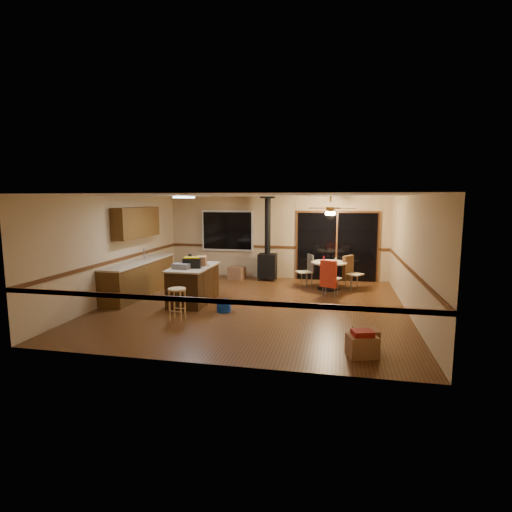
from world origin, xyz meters
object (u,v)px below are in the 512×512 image
(blue_bucket, at_px, (224,306))
(chair_right, at_px, (349,268))
(dining_table, at_px, (329,270))
(box_under_window, at_px, (237,273))
(chair_left, at_px, (308,267))
(box_corner_a, at_px, (362,346))
(wood_stove, at_px, (268,257))
(box_corner_b, at_px, (366,338))
(chair_near, at_px, (329,274))
(kitchen_island, at_px, (194,284))
(bar_stool, at_px, (177,304))
(toolbox_black, at_px, (192,263))
(toolbox_grey, at_px, (181,266))

(blue_bucket, relative_size, chair_right, 0.46)
(dining_table, height_order, box_under_window, dining_table)
(dining_table, distance_m, box_under_window, 3.04)
(chair_left, relative_size, box_corner_a, 1.20)
(dining_table, bearing_deg, box_under_window, 163.05)
(wood_stove, relative_size, dining_table, 2.54)
(dining_table, xyz_separation_m, box_corner_b, (0.74, -4.42, -0.37))
(box_corner_b, bearing_deg, chair_right, 92.37)
(chair_left, height_order, chair_near, same)
(kitchen_island, bearing_deg, box_corner_b, -30.27)
(bar_stool, distance_m, chair_left, 4.46)
(bar_stool, relative_size, chair_near, 0.97)
(wood_stove, relative_size, box_corner_b, 6.12)
(box_corner_b, bearing_deg, wood_stove, 116.29)
(kitchen_island, bearing_deg, chair_near, 21.31)
(wood_stove, xyz_separation_m, box_under_window, (-0.98, -0.05, -0.53))
(box_under_window, bearing_deg, chair_right, -12.02)
(chair_near, distance_m, box_corner_b, 3.66)
(bar_stool, bearing_deg, dining_table, 50.00)
(toolbox_black, relative_size, box_corner_a, 0.91)
(chair_right, xyz_separation_m, box_corner_b, (0.19, -4.57, -0.43))
(toolbox_black, relative_size, blue_bucket, 1.29)
(toolbox_black, relative_size, box_under_window, 0.85)
(chair_near, bearing_deg, chair_left, 121.72)
(box_corner_b, bearing_deg, toolbox_black, 151.99)
(blue_bucket, xyz_separation_m, dining_table, (2.25, 2.78, 0.40))
(toolbox_grey, distance_m, box_corner_b, 4.57)
(box_corner_a, distance_m, box_corner_b, 0.40)
(toolbox_grey, height_order, blue_bucket, toolbox_grey)
(wood_stove, relative_size, chair_left, 4.65)
(kitchen_island, height_order, dining_table, kitchen_island)
(toolbox_black, distance_m, box_under_window, 3.35)
(kitchen_island, bearing_deg, dining_table, 33.50)
(bar_stool, distance_m, chair_near, 4.10)
(chair_left, relative_size, chair_right, 0.77)
(dining_table, height_order, chair_left, chair_left)
(blue_bucket, relative_size, chair_near, 0.46)
(toolbox_black, xyz_separation_m, dining_table, (3.15, 2.36, -0.48))
(box_corner_a, bearing_deg, blue_bucket, 144.98)
(kitchen_island, xyz_separation_m, blue_bucket, (0.96, -0.66, -0.32))
(toolbox_black, distance_m, bar_stool, 1.42)
(bar_stool, height_order, blue_bucket, bar_stool)
(toolbox_black, height_order, dining_table, toolbox_black)
(toolbox_black, xyz_separation_m, blue_bucket, (0.90, -0.42, -0.88))
(toolbox_black, height_order, box_under_window, toolbox_black)
(dining_table, xyz_separation_m, box_corner_a, (0.65, -4.81, -0.36))
(toolbox_grey, distance_m, toolbox_black, 0.27)
(chair_near, xyz_separation_m, box_corner_b, (0.72, -3.56, -0.43))
(kitchen_island, bearing_deg, blue_bucket, -34.45)
(toolbox_black, bearing_deg, box_corner_b, -28.01)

